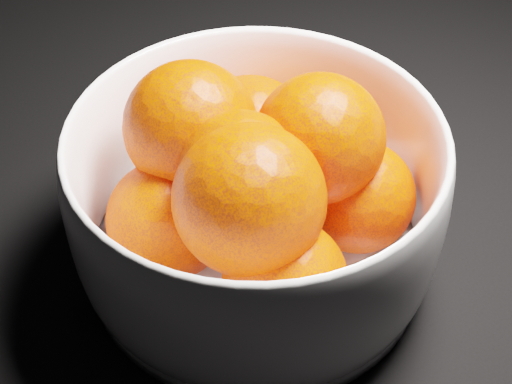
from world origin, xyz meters
TOP-DOWN VIEW (x-y plane):
  - bowl at (0.25, -0.02)m, footprint 0.25×0.25m
  - orange_pile at (0.25, -0.02)m, footprint 0.20×0.21m

SIDE VIEW (x-z plane):
  - bowl at x=0.25m, z-range 0.00..0.12m
  - orange_pile at x=0.25m, z-range 0.01..0.15m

